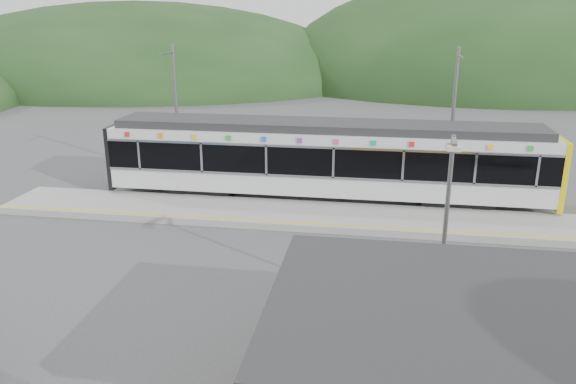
# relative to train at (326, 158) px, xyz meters

# --- Properties ---
(ground) EXTENTS (120.00, 120.00, 0.00)m
(ground) POSITION_rel_train_xyz_m (-1.11, -6.00, -2.06)
(ground) COLOR #4C4C4F
(ground) RESTS_ON ground
(hills) EXTENTS (146.00, 149.00, 26.00)m
(hills) POSITION_rel_train_xyz_m (5.08, -0.71, -2.06)
(hills) COLOR #1E3D19
(hills) RESTS_ON ground
(platform) EXTENTS (26.00, 3.20, 0.30)m
(platform) POSITION_rel_train_xyz_m (-1.11, -2.70, -1.91)
(platform) COLOR #9E9E99
(platform) RESTS_ON ground
(yellow_line) EXTENTS (26.00, 0.10, 0.01)m
(yellow_line) POSITION_rel_train_xyz_m (-1.11, -4.00, -1.76)
(yellow_line) COLOR yellow
(yellow_line) RESTS_ON platform
(train) EXTENTS (20.44, 3.01, 3.74)m
(train) POSITION_rel_train_xyz_m (0.00, 0.00, 0.00)
(train) COLOR black
(train) RESTS_ON ground
(catenary_mast_west) EXTENTS (0.18, 1.80, 7.00)m
(catenary_mast_west) POSITION_rel_train_xyz_m (-8.11, 2.56, 1.58)
(catenary_mast_west) COLOR slate
(catenary_mast_west) RESTS_ON ground
(catenary_mast_east) EXTENTS (0.18, 1.80, 7.00)m
(catenary_mast_east) POSITION_rel_train_xyz_m (5.89, 2.56, 1.58)
(catenary_mast_east) COLOR slate
(catenary_mast_east) RESTS_ON ground
(station_shelter) EXTENTS (9.20, 6.20, 3.00)m
(station_shelter) POSITION_rel_train_xyz_m (4.88, -15.00, -0.51)
(station_shelter) COLOR olive
(station_shelter) RESTS_ON ground
(lamp_post) EXTENTS (0.36, 0.99, 5.53)m
(lamp_post) POSITION_rel_train_xyz_m (4.24, -10.87, 1.25)
(lamp_post) COLOR slate
(lamp_post) RESTS_ON ground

